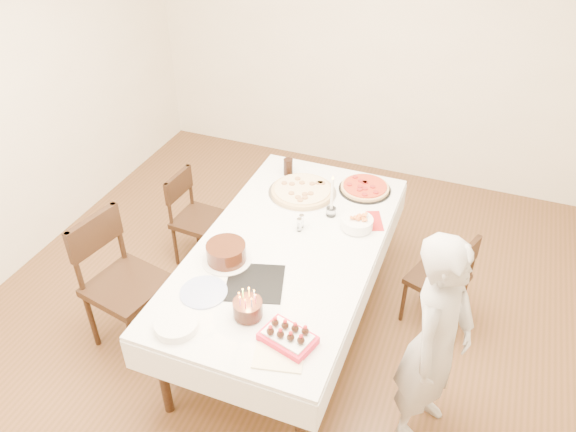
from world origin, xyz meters
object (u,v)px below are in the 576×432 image
(layer_cake, at_px, (226,253))
(strawberry_box, at_px, (288,337))
(dining_table, at_px, (288,287))
(cola_glass, at_px, (288,167))
(pasta_bowl, at_px, (357,223))
(chair_left_savory, at_px, (200,220))
(taper_candle, at_px, (332,196))
(pizza_white, at_px, (302,191))
(chair_right_savory, at_px, (437,279))
(birthday_cake, at_px, (248,304))
(pizza_pepperoni, at_px, (365,188))
(person, at_px, (436,344))
(chair_left_dessert, at_px, (127,286))

(layer_cake, height_order, strawberry_box, layer_cake)
(dining_table, distance_m, cola_glass, 0.99)
(pasta_bowl, relative_size, cola_glass, 1.60)
(chair_left_savory, relative_size, taper_candle, 2.40)
(pizza_white, distance_m, strawberry_box, 1.45)
(dining_table, distance_m, chair_right_savory, 1.06)
(layer_cake, bearing_deg, strawberry_box, -38.69)
(dining_table, relative_size, cola_glass, 15.78)
(birthday_cake, bearing_deg, strawberry_box, -19.02)
(layer_cake, bearing_deg, pasta_bowl, 42.97)
(pizza_pepperoni, distance_m, pasta_bowl, 0.48)
(pizza_pepperoni, bearing_deg, person, -59.88)
(person, height_order, pizza_white, person)
(chair_left_dessert, bearing_deg, person, -167.73)
(chair_left_savory, relative_size, layer_cake, 2.48)
(cola_glass, distance_m, layer_cake, 1.11)
(pizza_pepperoni, distance_m, cola_glass, 0.62)
(chair_left_savory, relative_size, pizza_pepperoni, 2.02)
(cola_glass, bearing_deg, chair_left_savory, -148.70)
(dining_table, relative_size, strawberry_box, 7.44)
(chair_left_dessert, bearing_deg, taper_candle, -129.29)
(pizza_white, xyz_separation_m, pasta_bowl, (0.49, -0.27, 0.02))
(chair_left_savory, relative_size, chair_left_dessert, 0.80)
(dining_table, height_order, birthday_cake, birthday_cake)
(chair_left_dessert, distance_m, layer_cake, 0.76)
(pizza_white, bearing_deg, person, -42.59)
(person, height_order, taper_candle, person)
(pizza_white, height_order, strawberry_box, strawberry_box)
(pizza_white, distance_m, taper_candle, 0.37)
(pizza_white, distance_m, cola_glass, 0.29)
(pizza_pepperoni, height_order, strawberry_box, strawberry_box)
(pizza_white, height_order, layer_cake, layer_cake)
(cola_glass, bearing_deg, strawberry_box, -68.84)
(pizza_pepperoni, distance_m, layer_cake, 1.26)
(chair_left_dessert, distance_m, person, 2.02)
(person, distance_m, pasta_bowl, 1.06)
(taper_candle, relative_size, layer_cake, 1.03)
(pizza_white, relative_size, strawberry_box, 1.77)
(chair_left_savory, xyz_separation_m, cola_glass, (0.62, 0.37, 0.42))
(pizza_white, distance_m, pizza_pepperoni, 0.47)
(person, bearing_deg, dining_table, 82.38)
(dining_table, bearing_deg, layer_cake, -137.59)
(chair_left_savory, relative_size, person, 0.55)
(chair_left_dessert, xyz_separation_m, layer_cake, (0.65, 0.22, 0.32))
(pizza_white, bearing_deg, cola_glass, 132.75)
(taper_candle, height_order, layer_cake, taper_candle)
(chair_left_savory, xyz_separation_m, pasta_bowl, (1.31, -0.10, 0.40))
(chair_right_savory, height_order, taper_candle, taper_candle)
(pasta_bowl, bearing_deg, person, -50.14)
(pasta_bowl, height_order, strawberry_box, pasta_bowl)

